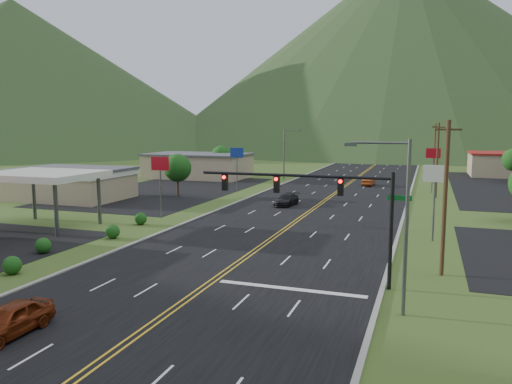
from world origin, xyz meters
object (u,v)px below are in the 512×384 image
(traffic_signal, at_px, (324,197))
(car_red_far, at_px, (369,182))
(streetlight_west, at_px, (286,151))
(car_dark_mid, at_px, (287,200))
(car_red_near, at_px, (10,320))
(streetlight_east, at_px, (400,215))
(gas_canopy, at_px, (43,176))

(traffic_signal, bearing_deg, car_red_far, 93.33)
(streetlight_west, xyz_separation_m, car_red_far, (15.17, -4.54, -4.49))
(car_dark_mid, relative_size, car_red_far, 1.11)
(traffic_signal, distance_m, car_dark_mid, 30.00)
(car_red_near, relative_size, car_dark_mid, 0.94)
(traffic_signal, height_order, streetlight_west, streetlight_west)
(streetlight_west, bearing_deg, car_red_far, -16.67)
(streetlight_east, bearing_deg, car_dark_mid, 114.92)
(streetlight_east, bearing_deg, streetlight_west, 110.86)
(traffic_signal, relative_size, gas_canopy, 1.31)
(streetlight_west, relative_size, car_red_far, 2.14)
(streetlight_west, distance_m, car_dark_mid, 29.62)
(streetlight_east, height_order, car_red_near, streetlight_east)
(gas_canopy, relative_size, car_red_near, 2.26)
(streetlight_east, xyz_separation_m, car_red_near, (-16.69, -8.62, -4.43))
(traffic_signal, height_order, gas_canopy, traffic_signal)
(streetlight_west, distance_m, gas_canopy, 49.10)
(car_red_near, height_order, car_red_far, car_red_near)
(streetlight_west, bearing_deg, car_red_near, -84.87)
(traffic_signal, distance_m, car_red_near, 18.00)
(traffic_signal, relative_size, car_red_near, 2.96)
(streetlight_west, distance_m, car_red_near, 69.04)
(gas_canopy, height_order, car_red_near, gas_canopy)
(traffic_signal, xyz_separation_m, car_red_far, (-3.00, 51.46, -4.64))
(traffic_signal, distance_m, streetlight_east, 6.17)
(car_dark_mid, xyz_separation_m, car_red_far, (7.11, 23.60, 0.01))
(car_red_far, bearing_deg, streetlight_east, 102.49)
(car_red_far, bearing_deg, gas_canopy, 64.20)
(car_red_near, bearing_deg, gas_canopy, 129.11)
(streetlight_east, distance_m, streetlight_west, 64.21)
(car_red_near, relative_size, car_red_far, 1.05)
(streetlight_west, relative_size, car_dark_mid, 1.92)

